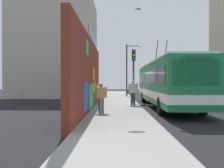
{
  "coord_description": "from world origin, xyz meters",
  "views": [
    {
      "loc": [
        -18.66,
        1.73,
        1.8
      ],
      "look_at": [
        1.2,
        2.04,
        1.63
      ],
      "focal_mm": 38.46,
      "sensor_mm": 36.0,
      "label": 1
    }
  ],
  "objects_px": {
    "city_bus": "(166,82)",
    "pedestrian_near_wall": "(101,96)",
    "parked_car_white": "(215,93)",
    "pedestrian_at_curb": "(133,90)",
    "street_lamp": "(128,66)",
    "traffic_light": "(134,67)"
  },
  "relations": [
    {
      "from": "city_bus",
      "to": "pedestrian_near_wall",
      "type": "distance_m",
      "value": 6.0
    },
    {
      "from": "parked_car_white",
      "to": "pedestrian_near_wall",
      "type": "height_order",
      "value": "pedestrian_near_wall"
    },
    {
      "from": "pedestrian_at_curb",
      "to": "parked_car_white",
      "type": "bearing_deg",
      "value": -60.23
    },
    {
      "from": "pedestrian_near_wall",
      "to": "street_lamp",
      "type": "bearing_deg",
      "value": -8.49
    },
    {
      "from": "parked_car_white",
      "to": "traffic_light",
      "type": "bearing_deg",
      "value": 110.11
    },
    {
      "from": "traffic_light",
      "to": "parked_car_white",
      "type": "bearing_deg",
      "value": -69.89
    },
    {
      "from": "pedestrian_near_wall",
      "to": "street_lamp",
      "type": "xyz_separation_m",
      "value": [
        15.22,
        -2.27,
        2.57
      ]
    },
    {
      "from": "street_lamp",
      "to": "traffic_light",
      "type": "bearing_deg",
      "value": 179.36
    },
    {
      "from": "parked_car_white",
      "to": "street_lamp",
      "type": "height_order",
      "value": "street_lamp"
    },
    {
      "from": "pedestrian_at_curb",
      "to": "traffic_light",
      "type": "xyz_separation_m",
      "value": [
        1.61,
        -0.17,
        1.76
      ]
    },
    {
      "from": "city_bus",
      "to": "traffic_light",
      "type": "relative_size",
      "value": 3.04
    },
    {
      "from": "parked_car_white",
      "to": "street_lamp",
      "type": "relative_size",
      "value": 0.82
    },
    {
      "from": "parked_car_white",
      "to": "traffic_light",
      "type": "distance_m",
      "value": 8.11
    },
    {
      "from": "pedestrian_near_wall",
      "to": "pedestrian_at_curb",
      "type": "distance_m",
      "value": 4.59
    },
    {
      "from": "pedestrian_at_curb",
      "to": "pedestrian_near_wall",
      "type": "bearing_deg",
      "value": 154.29
    },
    {
      "from": "pedestrian_near_wall",
      "to": "traffic_light",
      "type": "xyz_separation_m",
      "value": [
        5.75,
        -2.17,
        1.89
      ]
    },
    {
      "from": "pedestrian_near_wall",
      "to": "traffic_light",
      "type": "distance_m",
      "value": 6.43
    },
    {
      "from": "pedestrian_near_wall",
      "to": "pedestrian_at_curb",
      "type": "bearing_deg",
      "value": -25.71
    },
    {
      "from": "traffic_light",
      "to": "street_lamp",
      "type": "distance_m",
      "value": 9.49
    },
    {
      "from": "city_bus",
      "to": "pedestrian_at_curb",
      "type": "relative_size",
      "value": 7.18
    },
    {
      "from": "pedestrian_at_curb",
      "to": "street_lamp",
      "type": "distance_m",
      "value": 11.35
    },
    {
      "from": "city_bus",
      "to": "street_lamp",
      "type": "relative_size",
      "value": 2.11
    }
  ]
}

